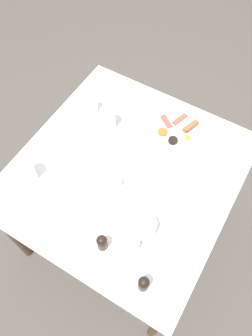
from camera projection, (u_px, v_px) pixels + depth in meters
ground_plane at (126, 227)px, 2.21m from camera, size 8.00×8.00×0.00m
table at (126, 178)px, 1.62m from camera, size 1.00×1.05×0.77m
breakfast_plate at (177, 131)px, 1.66m from camera, size 0.28×0.28×0.04m
teapot_near at (143, 227)px, 1.36m from camera, size 0.11×0.19×0.11m
teacup_with_saucer_left at (229, 149)px, 1.58m from camera, size 0.13×0.13×0.06m
water_glass_tall at (108, 118)px, 1.63m from camera, size 0.07×0.07×0.12m
water_glass_short at (27, 170)px, 1.48m from camera, size 0.07×0.07×0.13m
wine_glass_spare at (91, 105)px, 1.69m from camera, size 0.07×0.07×0.10m
creamer_jug at (116, 183)px, 1.48m from camera, size 0.08×0.06×0.06m
pepper_grinder at (102, 242)px, 1.32m from camera, size 0.05×0.05×0.10m
salt_grinder at (144, 284)px, 1.24m from camera, size 0.05×0.05×0.10m
napkin_folded at (110, 90)px, 1.81m from camera, size 0.15×0.13×0.01m
fork_by_plate at (82, 199)px, 1.47m from camera, size 0.09×0.16×0.00m
knife_by_plate at (154, 180)px, 1.52m from camera, size 0.16×0.18×0.00m
spoon_for_tea at (86, 163)px, 1.57m from camera, size 0.04×0.14×0.00m
fork_spare at (212, 179)px, 1.53m from camera, size 0.18×0.05×0.00m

